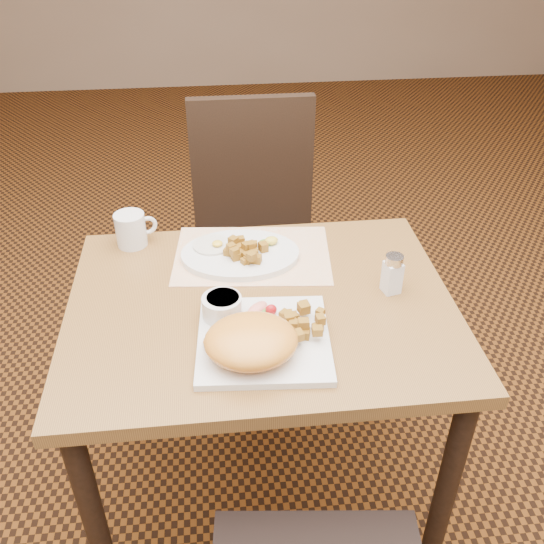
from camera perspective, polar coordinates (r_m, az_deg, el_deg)
The scene contains 15 objects.
ground at distance 1.97m, azimuth -0.78°, elevation -20.46°, with size 8.00×8.00×0.00m, color black.
table at distance 1.49m, azimuth -0.97°, elevation -6.21°, with size 0.90×0.70×0.75m.
chair_far at distance 2.10m, azimuth -1.53°, elevation 3.99°, with size 0.42×0.43×0.97m.
placemat at distance 1.58m, azimuth -1.86°, elevation 1.62°, with size 0.40×0.28×0.00m, color white.
plate_square at distance 1.30m, azimuth -0.79°, elevation -6.38°, with size 0.28×0.28×0.02m, color silver.
plate_oval at distance 1.57m, azimuth -3.01°, elevation 1.66°, with size 0.30×0.23×0.02m, color silver, non-canonical shape.
hollandaise_mound at distance 1.24m, azimuth -2.06°, elevation -6.55°, with size 0.19×0.17×0.07m.
ramekin at distance 1.34m, azimuth -4.73°, elevation -3.21°, with size 0.09×0.09×0.05m.
garnish_sq at distance 1.35m, azimuth -1.01°, elevation -3.55°, with size 0.08×0.06×0.03m.
fried_egg at distance 1.59m, azimuth -5.59°, elevation 2.58°, with size 0.10×0.10×0.02m.
garnish_ov at distance 1.59m, azimuth -0.27°, elevation 2.91°, with size 0.06×0.04×0.02m.
salt_shaker at distance 1.45m, azimuth 11.28°, elevation -0.12°, with size 0.05×0.05×0.10m.
coffee_mug at distance 1.65m, azimuth -13.07°, elevation 3.92°, with size 0.11×0.08×0.09m.
home_fries_sq at distance 1.31m, azimuth 2.53°, elevation -4.74°, with size 0.12×0.12×0.04m.
home_fries_ov at distance 1.54m, azimuth -2.58°, elevation 2.04°, with size 0.12×0.11×0.04m.
Camera 1 is at (-0.10, -1.12, 1.61)m, focal length 40.00 mm.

